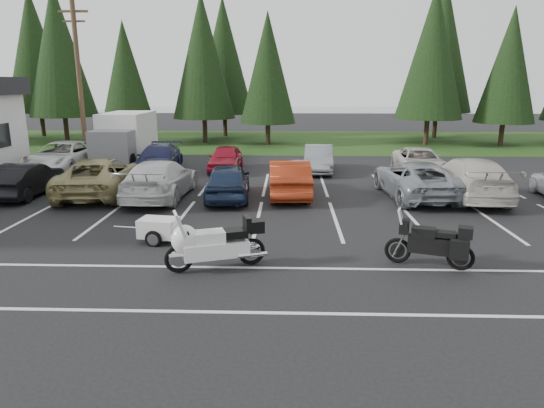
{
  "coord_description": "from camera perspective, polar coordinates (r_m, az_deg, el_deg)",
  "views": [
    {
      "loc": [
        1.53,
        -15.16,
        4.65
      ],
      "look_at": [
        1.05,
        -0.5,
        0.94
      ],
      "focal_mm": 32.0,
      "sensor_mm": 36.0,
      "label": 1
    }
  ],
  "objects": [
    {
      "name": "cargo_trailer",
      "position": [
        14.81,
        -13.18,
        -3.01
      ],
      "size": [
        1.71,
        1.13,
        0.74
      ],
      "primitive_type": null,
      "rotation": [
        0.0,
        0.0,
        -0.15
      ],
      "color": "silver",
      "rests_on": "ground"
    },
    {
      "name": "stall_markings",
      "position": [
        17.85,
        -3.09,
        -0.93
      ],
      "size": [
        32.0,
        16.0,
        0.01
      ],
      "primitive_type": "cube",
      "color": "silver",
      "rests_on": "ground"
    },
    {
      "name": "conifer_3",
      "position": [
        38.5,
        -16.86,
        14.52
      ],
      "size": [
        3.87,
        3.87,
        9.02
      ],
      "color": "#332316",
      "rests_on": "ground"
    },
    {
      "name": "car_near_5",
      "position": [
        20.24,
        2.02,
        3.11
      ],
      "size": [
        1.83,
        4.73,
        1.54
      ],
      "primitive_type": "imported",
      "rotation": [
        0.0,
        0.0,
        3.19
      ],
      "color": "#9A2E13",
      "rests_on": "ground"
    },
    {
      "name": "lake_water",
      "position": [
        70.36,
        3.97,
        10.36
      ],
      "size": [
        70.0,
        50.0,
        0.02
      ],
      "primitive_type": "cube",
      "color": "slate",
      "rests_on": "ground"
    },
    {
      "name": "adventure_motorcycle",
      "position": [
        13.05,
        18.06,
        -3.93
      ],
      "size": [
        2.61,
        1.6,
        1.5
      ],
      "primitive_type": null,
      "rotation": [
        0.0,
        0.0,
        -0.33
      ],
      "color": "black",
      "rests_on": "ground"
    },
    {
      "name": "conifer_back_b",
      "position": [
        43.07,
        -5.73,
        16.94
      ],
      "size": [
        4.97,
        4.97,
        11.58
      ],
      "color": "#332316",
      "rests_on": "ground"
    },
    {
      "name": "box_truck",
      "position": [
        29.43,
        -17.15,
        7.31
      ],
      "size": [
        2.4,
        5.6,
        2.9
      ],
      "primitive_type": null,
      "color": "silver",
      "rests_on": "ground"
    },
    {
      "name": "conifer_5",
      "position": [
        36.81,
        -0.5,
        15.7
      ],
      "size": [
        4.14,
        4.14,
        9.63
      ],
      "color": "#332316",
      "rests_on": "ground"
    },
    {
      "name": "car_near_6",
      "position": [
        20.82,
        16.57,
        2.8
      ],
      "size": [
        2.9,
        5.61,
        1.51
      ],
      "primitive_type": "imported",
      "rotation": [
        0.0,
        0.0,
        3.22
      ],
      "color": "gray",
      "rests_on": "ground"
    },
    {
      "name": "car_near_1",
      "position": [
        22.65,
        -26.98,
        2.58
      ],
      "size": [
        1.58,
        4.29,
        1.4
      ],
      "primitive_type": "imported",
      "rotation": [
        0.0,
        0.0,
        3.17
      ],
      "color": "black",
      "rests_on": "ground"
    },
    {
      "name": "ground",
      "position": [
        15.93,
        -3.71,
        -2.82
      ],
      "size": [
        120.0,
        120.0,
        0.0
      ],
      "primitive_type": "plane",
      "color": "black",
      "rests_on": "ground"
    },
    {
      "name": "conifer_back_a",
      "position": [
        47.41,
        -26.18,
        15.87
      ],
      "size": [
        5.28,
        5.28,
        12.3
      ],
      "color": "#332316",
      "rests_on": "ground"
    },
    {
      "name": "car_far_0",
      "position": [
        28.31,
        -23.38,
        5.16
      ],
      "size": [
        2.85,
        5.72,
        1.56
      ],
      "primitive_type": "imported",
      "rotation": [
        0.0,
        0.0,
        -0.05
      ],
      "color": "silver",
      "rests_on": "ground"
    },
    {
      "name": "conifer_6",
      "position": [
        38.76,
        18.35,
        16.54
      ],
      "size": [
        4.93,
        4.93,
        11.48
      ],
      "color": "#332316",
      "rests_on": "ground"
    },
    {
      "name": "touring_motorcycle",
      "position": [
        12.35,
        -6.66,
        -4.12
      ],
      "size": [
        3.0,
        1.77,
        1.59
      ],
      "primitive_type": null,
      "rotation": [
        0.0,
        0.0,
        0.33
      ],
      "color": "white",
      "rests_on": "ground"
    },
    {
      "name": "car_near_7",
      "position": [
        21.41,
        22.19,
        2.85
      ],
      "size": [
        2.59,
        5.85,
        1.67
      ],
      "primitive_type": "imported",
      "rotation": [
        0.0,
        0.0,
        3.1
      ],
      "color": "beige",
      "rests_on": "ground"
    },
    {
      "name": "car_far_2",
      "position": [
        26.12,
        -5.47,
        5.37
      ],
      "size": [
        1.62,
        4.0,
        1.36
      ],
      "primitive_type": "imported",
      "rotation": [
        0.0,
        0.0,
        -0.0
      ],
      "color": "maroon",
      "rests_on": "ground"
    },
    {
      "name": "conifer_2",
      "position": [
        41.88,
        -23.85,
        16.18
      ],
      "size": [
        5.1,
        5.1,
        11.89
      ],
      "color": "#332316",
      "rests_on": "ground"
    },
    {
      "name": "car_far_1",
      "position": [
        26.35,
        -13.22,
        5.2
      ],
      "size": [
        2.17,
        4.95,
        1.42
      ],
      "primitive_type": "imported",
      "rotation": [
        0.0,
        0.0,
        0.04
      ],
      "color": "#1B1E44",
      "rests_on": "ground"
    },
    {
      "name": "utility_pole",
      "position": [
        29.51,
        -21.71,
        13.3
      ],
      "size": [
        1.6,
        0.26,
        9.0
      ],
      "color": "#473321",
      "rests_on": "ground"
    },
    {
      "name": "car_far_3",
      "position": [
        25.89,
        5.5,
        5.31
      ],
      "size": [
        1.7,
        4.26,
        1.38
      ],
      "primitive_type": "imported",
      "rotation": [
        0.0,
        0.0,
        -0.06
      ],
      "color": "slate",
      "rests_on": "ground"
    },
    {
      "name": "car_near_3",
      "position": [
        20.36,
        -13.01,
        2.86
      ],
      "size": [
        2.38,
        5.47,
        1.57
      ],
      "primitive_type": "imported",
      "rotation": [
        0.0,
        0.0,
        3.11
      ],
      "color": "silver",
      "rests_on": "ground"
    },
    {
      "name": "conifer_7",
      "position": [
        40.28,
        26.14,
        14.44
      ],
      "size": [
        4.27,
        4.27,
        9.94
      ],
      "color": "#332316",
      "rests_on": "ground"
    },
    {
      "name": "conifer_4",
      "position": [
        38.67,
        -8.18,
        16.83
      ],
      "size": [
        4.8,
        4.8,
        11.17
      ],
      "color": "#332316",
      "rests_on": "ground"
    },
    {
      "name": "conifer_back_c",
      "position": [
        43.87,
        19.3,
        17.14
      ],
      "size": [
        5.5,
        5.5,
        12.81
      ],
      "color": "#332316",
      "rests_on": "ground"
    },
    {
      "name": "car_near_2",
      "position": [
        21.64,
        -19.58,
        3.08
      ],
      "size": [
        3.17,
        5.92,
        1.58
      ],
      "primitive_type": "imported",
      "rotation": [
        0.0,
        0.0,
        3.24
      ],
      "color": "#908753",
      "rests_on": "ground"
    },
    {
      "name": "grass_strip",
      "position": [
        39.47,
        -0.34,
        7.42
      ],
      "size": [
        80.0,
        16.0,
        0.01
      ],
      "primitive_type": "cube",
      "color": "#193611",
      "rests_on": "ground"
    },
    {
      "name": "car_near_4",
      "position": [
        19.77,
        -5.22,
        2.7
      ],
      "size": [
        2.03,
        4.43,
        1.47
      ],
      "primitive_type": "imported",
      "rotation": [
        0.0,
        0.0,
        3.21
      ],
      "color": "#1A2641",
      "rests_on": "ground"
    },
    {
      "name": "car_far_4",
      "position": [
        26.1,
        16.96,
        4.8
      ],
      "size": [
        2.47,
        4.94,
        1.35
      ],
      "primitive_type": "imported",
      "rotation": [
        0.0,
        0.0,
        -0.05
      ],
      "color": "beige",
      "rests_on": "ground"
    }
  ]
}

